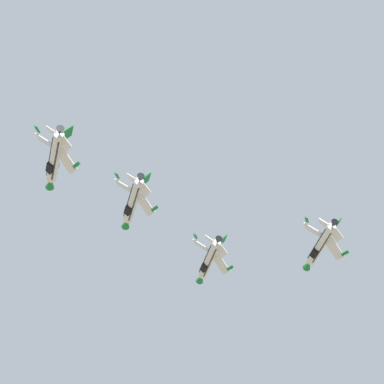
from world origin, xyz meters
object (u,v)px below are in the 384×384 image
at_px(fighter_jet_left_wing, 133,202).
at_px(fighter_jet_lead, 209,260).
at_px(fighter_jet_left_outer, 55,158).
at_px(fighter_jet_right_wing, 320,245).

bearing_deg(fighter_jet_left_wing, fighter_jet_lead, 39.86).
relative_size(fighter_jet_lead, fighter_jet_left_wing, 1.00).
distance_m(fighter_jet_lead, fighter_jet_left_outer, 43.18).
bearing_deg(fighter_jet_lead, fighter_jet_right_wing, -38.26).
bearing_deg(fighter_jet_right_wing, fighter_jet_left_outer, -165.44).
bearing_deg(fighter_jet_left_outer, fighter_jet_lead, 39.49).
height_order(fighter_jet_left_wing, fighter_jet_right_wing, fighter_jet_left_wing).
distance_m(fighter_jet_left_wing, fighter_jet_right_wing, 36.07).
height_order(fighter_jet_left_wing, fighter_jet_left_outer, fighter_jet_left_wing).
height_order(fighter_jet_lead, fighter_jet_left_wing, fighter_jet_left_wing).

